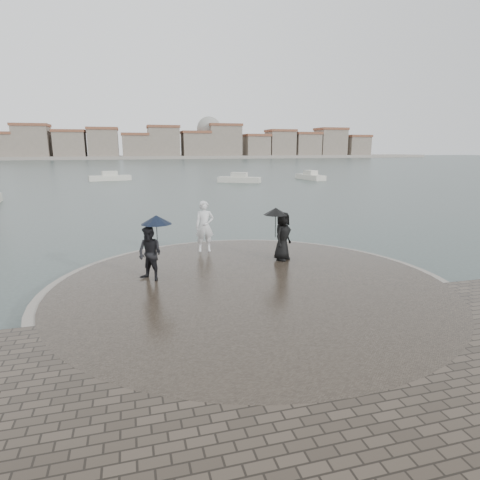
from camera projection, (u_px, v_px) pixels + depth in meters
name	position (u px, v px, depth m)	size (l,w,h in m)	color
ground	(296.00, 348.00, 9.08)	(400.00, 400.00, 0.00)	#2B3835
kerb_ring	(251.00, 290.00, 12.33)	(12.50, 12.50, 0.32)	gray
quay_tip	(251.00, 289.00, 12.32)	(11.90, 11.90, 0.36)	#2D261E
statue	(205.00, 226.00, 15.95)	(0.74, 0.49, 2.03)	silver
visitor_left	(151.00, 246.00, 12.44)	(1.26, 1.10, 2.04)	black
visitor_right	(281.00, 231.00, 14.68)	(1.23, 1.07, 1.95)	black
far_skyline	(119.00, 144.00, 157.11)	(260.00, 20.00, 37.00)	gray
boats	(182.00, 182.00, 48.81)	(38.13, 26.83, 1.50)	beige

